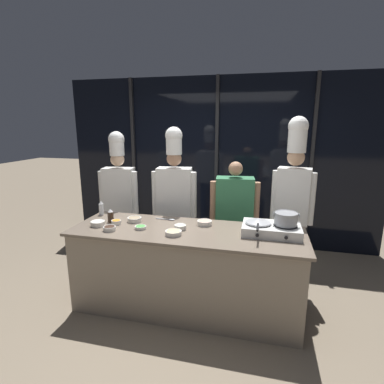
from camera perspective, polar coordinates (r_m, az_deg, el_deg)
name	(u,v)px	position (r m, az deg, el deg)	size (l,w,h in m)	color
ground_plane	(187,306)	(3.55, -1.03, -20.90)	(24.00, 24.00, 0.00)	#7F705B
window_wall_back	(217,163)	(4.90, 4.76, 5.57)	(5.07, 0.09, 2.70)	black
demo_counter	(186,269)	(3.32, -1.06, -14.47)	(2.43, 0.81, 0.90)	gray
portable_stove	(271,229)	(3.11, 14.87, -6.86)	(0.57, 0.39, 0.11)	silver
frying_pan	(258,221)	(3.08, 12.50, -5.42)	(0.26, 0.45, 0.04)	#ADAFB5
stock_pot	(286,218)	(3.08, 17.44, -4.81)	(0.25, 0.22, 0.13)	#93969B
squeeze_bottle_soy	(111,216)	(3.49, -15.24, -4.40)	(0.07, 0.07, 0.15)	#332319
squeeze_bottle_clear	(101,208)	(3.78, -16.90, -2.95)	(0.05, 0.05, 0.18)	white
prep_bowl_scallions	(140,227)	(3.21, -9.79, -6.61)	(0.12, 0.12, 0.03)	silver
prep_bowl_rice	(98,223)	(3.41, -17.50, -5.66)	(0.15, 0.15, 0.05)	silver
prep_bowl_bean_sprouts	(180,227)	(3.15, -2.27, -6.65)	(0.13, 0.13, 0.05)	silver
prep_bowl_carrots	(116,222)	(3.41, -14.24, -5.53)	(0.11, 0.11, 0.05)	silver
prep_bowl_mushrooms	(134,219)	(3.45, -10.91, -5.09)	(0.16, 0.16, 0.05)	silver
prep_bowl_ginger	(173,232)	(3.00, -3.57, -7.70)	(0.17, 0.17, 0.05)	silver
prep_bowl_soy_glaze	(109,228)	(3.23, -15.45, -6.65)	(0.13, 0.13, 0.05)	silver
prep_bowl_shrimp	(205,222)	(3.28, 2.40, -5.81)	(0.16, 0.16, 0.05)	silver
serving_spoon_slotted	(169,219)	(3.46, -4.44, -5.22)	(0.23, 0.05, 0.02)	#B2B5BA
chef_head	(119,190)	(4.20, -13.72, 0.43)	(0.53, 0.27, 1.88)	#4C4C51
chef_sous	(175,192)	(3.86, -3.34, 0.01)	(0.57, 0.28, 1.94)	#2D3856
person_guest	(234,210)	(3.80, 8.05, -3.45)	(0.61, 0.29, 1.53)	#2D3856
chef_line	(293,189)	(3.67, 18.77, 0.59)	(0.48, 0.26, 2.06)	#2D3856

